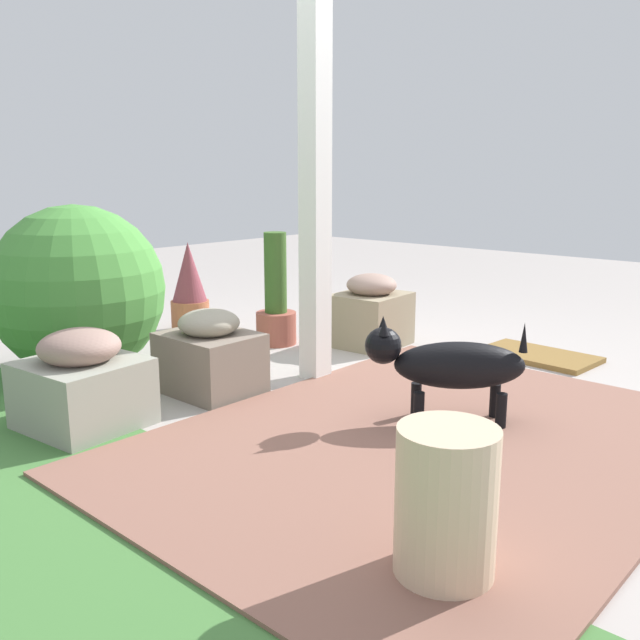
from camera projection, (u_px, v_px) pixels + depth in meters
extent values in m
plane|color=#A89F9A|center=(342.00, 387.00, 3.40)|extent=(12.00, 12.00, 0.00)
cube|color=#875A4C|center=(427.00, 442.00, 2.69)|extent=(1.80, 2.40, 0.02)
cube|color=white|center=(315.00, 131.00, 3.30)|extent=(0.12, 0.12, 2.49)
cube|color=gray|center=(371.00, 319.00, 4.19)|extent=(0.41, 0.46, 0.32)
ellipsoid|color=gray|center=(372.00, 285.00, 4.14)|extent=(0.31, 0.31, 0.14)
cube|color=#796B5D|center=(210.00, 363.00, 3.30)|extent=(0.45, 0.37, 0.29)
ellipsoid|color=gray|center=(209.00, 323.00, 3.25)|extent=(0.30, 0.30, 0.13)
cube|color=gray|center=(83.00, 393.00, 2.86)|extent=(0.50, 0.48, 0.29)
ellipsoid|color=gray|center=(79.00, 347.00, 2.81)|extent=(0.34, 0.34, 0.15)
sphere|color=#448738|center=(78.00, 291.00, 3.54)|extent=(0.89, 0.89, 0.89)
cylinder|color=#9E4E40|center=(276.00, 328.00, 4.24)|extent=(0.25, 0.25, 0.20)
cylinder|color=#355923|center=(275.00, 273.00, 4.17)|extent=(0.14, 0.14, 0.49)
cylinder|color=#AA5C3C|center=(190.00, 315.00, 4.60)|extent=(0.26, 0.26, 0.20)
cone|color=brown|center=(189.00, 272.00, 4.53)|extent=(0.23, 0.23, 0.39)
ellipsoid|color=black|center=(459.00, 365.00, 2.84)|extent=(0.54, 0.49, 0.20)
sphere|color=black|center=(383.00, 346.00, 2.83)|extent=(0.15, 0.15, 0.15)
cone|color=black|center=(384.00, 328.00, 2.77)|extent=(0.05, 0.05, 0.06)
cone|color=black|center=(383.00, 323.00, 2.86)|extent=(0.05, 0.05, 0.06)
cylinder|color=black|center=(419.00, 411.00, 2.82)|extent=(0.05, 0.05, 0.16)
cylinder|color=black|center=(416.00, 401.00, 2.95)|extent=(0.05, 0.05, 0.16)
cylinder|color=black|center=(501.00, 412.00, 2.81)|extent=(0.05, 0.05, 0.16)
cylinder|color=black|center=(495.00, 402.00, 2.93)|extent=(0.05, 0.05, 0.16)
cone|color=black|center=(524.00, 337.00, 2.80)|extent=(0.04, 0.04, 0.13)
cylinder|color=beige|center=(446.00, 504.00, 1.77)|extent=(0.27, 0.27, 0.42)
cube|color=olive|center=(538.00, 356.00, 3.92)|extent=(0.66, 0.41, 0.03)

